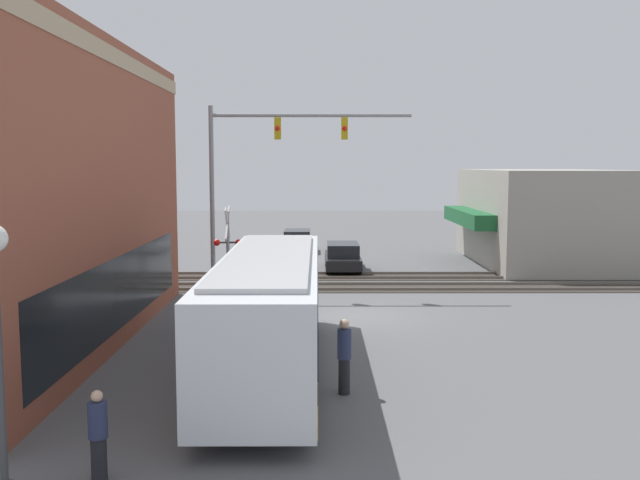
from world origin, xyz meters
name	(u,v)px	position (x,y,z in m)	size (l,w,h in m)	color
ground_plane	(359,316)	(0.00, 0.00, 0.00)	(120.00, 120.00, 0.00)	#565659
shop_building	(541,217)	(14.14, -11.00, 2.62)	(12.30, 8.29, 5.24)	gray
city_bus	(269,307)	(-7.00, 2.80, 1.76)	(12.27, 2.59, 3.17)	silver
traffic_signal_gantry	(265,158)	(4.45, 3.71, 5.81)	(0.42, 8.48, 7.98)	gray
crossing_signal	(228,243)	(3.89, 5.27, 2.30)	(1.41, 1.18, 3.81)	gray
rail_track_near	(351,287)	(6.00, 0.00, 0.03)	(2.60, 60.00, 0.15)	#332D28
rail_track_far	(348,276)	(9.20, 0.00, 0.03)	(2.60, 60.00, 0.15)	#332D28
parked_car_black	(343,258)	(11.34, 0.20, 0.68)	(4.80, 1.82, 1.46)	black
parked_car_white	(297,241)	(19.57, 2.80, 0.65)	(4.72, 1.82, 1.39)	silver
pedestrian_near_bus	(344,356)	(-8.87, 0.88, 0.95)	(0.34, 0.34, 1.85)	black
pedestrian_by_lamp	(98,435)	(-13.58, 5.37, 0.82)	(0.34, 0.34, 1.62)	black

